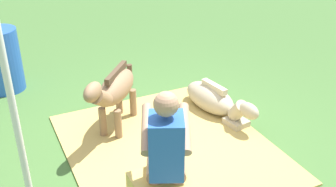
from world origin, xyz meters
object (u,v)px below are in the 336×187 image
(water_barrel, at_px, (1,60))
(person_seated, at_px, (166,151))
(pony_lying, at_px, (214,100))
(pony_standing, at_px, (114,90))
(tent_pole_left, at_px, (11,99))

(water_barrel, bearing_deg, person_seated, -163.72)
(pony_lying, distance_m, water_barrel, 3.20)
(pony_standing, height_order, pony_lying, pony_standing)
(water_barrel, relative_size, tent_pole_left, 0.37)
(pony_lying, bearing_deg, pony_standing, 83.32)
(person_seated, bearing_deg, water_barrel, 16.28)
(pony_standing, relative_size, tent_pole_left, 0.44)
(pony_standing, bearing_deg, tent_pole_left, 133.91)
(person_seated, bearing_deg, pony_lying, -43.42)
(pony_lying, bearing_deg, person_seated, 136.58)
(water_barrel, bearing_deg, tent_pole_left, 178.77)
(pony_standing, distance_m, pony_lying, 1.41)
(person_seated, xyz_separation_m, pony_standing, (1.70, -0.11, -0.22))
(pony_lying, distance_m, tent_pole_left, 2.95)
(person_seated, distance_m, pony_standing, 1.72)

